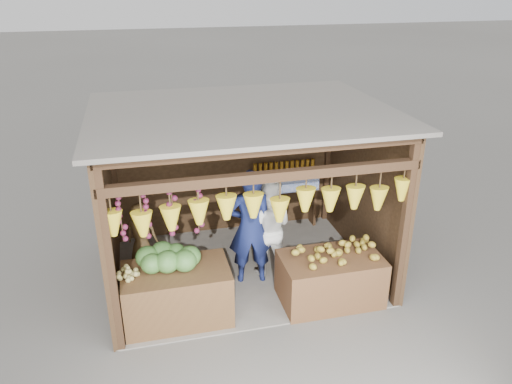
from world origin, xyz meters
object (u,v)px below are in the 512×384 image
counter_right (330,279)px  vendor_seated (142,234)px  woman_standing (268,228)px  man_standing (250,227)px  counter_left (177,294)px

counter_right → vendor_seated: bearing=155.5°
vendor_seated → woman_standing: bearing=-162.5°
man_standing → woman_standing: man_standing is taller
counter_right → woman_standing: size_ratio=0.89×
counter_left → man_standing: 1.48m
man_standing → vendor_seated: 1.65m
woman_standing → vendor_seated: 1.94m
counter_right → woman_standing: woman_standing is taller
counter_left → counter_right: size_ratio=1.00×
counter_right → counter_left: bearing=177.5°
counter_left → vendor_seated: size_ratio=1.39×
counter_right → vendor_seated: (-2.61, 1.19, 0.44)m
counter_left → vendor_seated: vendor_seated is taller
woman_standing → counter_left: bearing=49.4°
counter_left → man_standing: size_ratio=0.78×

